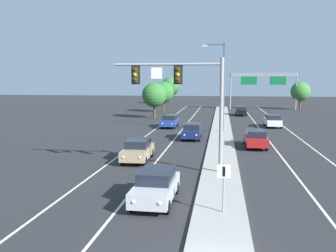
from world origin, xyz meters
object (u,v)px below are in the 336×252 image
(car_oncoming_blue, at_px, (170,121))
(car_oncoming_silver, at_px, (156,186))
(highway_sign_gantry, at_px, (263,79))
(tree_far_left_c, at_px, (171,87))
(street_lamp_median, at_px, (222,82))
(car_receding_black, at_px, (241,111))
(overhead_signal_mast, at_px, (186,90))
(car_oncoming_navy, at_px, (192,131))
(car_oncoming_tan, at_px, (138,150))
(tree_far_right_b, at_px, (300,92))
(car_receding_red, at_px, (255,138))
(tree_far_left_b, at_px, (164,92))
(car_receding_white, at_px, (273,121))
(median_sign_post, at_px, (224,181))
(tree_far_left_a, at_px, (154,95))

(car_oncoming_blue, bearing_deg, car_oncoming_silver, -83.24)
(car_oncoming_blue, distance_m, highway_sign_gantry, 34.53)
(tree_far_left_c, bearing_deg, car_oncoming_blue, -82.13)
(street_lamp_median, bearing_deg, car_receding_black, 81.19)
(overhead_signal_mast, bearing_deg, car_oncoming_navy, 93.10)
(car_oncoming_tan, relative_size, car_receding_black, 1.01)
(car_oncoming_silver, distance_m, tree_far_right_b, 63.39)
(car_oncoming_blue, xyz_separation_m, car_receding_black, (9.74, 17.44, 0.00))
(car_oncoming_blue, height_order, car_receding_red, same)
(car_oncoming_tan, relative_size, tree_far_left_b, 0.79)
(overhead_signal_mast, xyz_separation_m, car_receding_black, (5.45, 40.19, -4.50))
(car_receding_white, bearing_deg, tree_far_right_b, 72.68)
(car_oncoming_tan, bearing_deg, car_oncoming_navy, 73.80)
(highway_sign_gantry, bearing_deg, overhead_signal_mast, -101.01)
(street_lamp_median, xyz_separation_m, tree_far_left_b, (-10.74, 25.31, -2.06))
(overhead_signal_mast, height_order, median_sign_post, overhead_signal_mast)
(tree_far_left_b, bearing_deg, overhead_signal_mast, -79.10)
(car_receding_red, xyz_separation_m, tree_far_left_c, (-15.85, 58.47, 3.58))
(median_sign_post, height_order, car_oncoming_blue, median_sign_post)
(highway_sign_gantry, bearing_deg, car_receding_red, -96.77)
(street_lamp_median, bearing_deg, tree_far_left_b, 113.00)
(car_oncoming_blue, distance_m, tree_far_left_a, 11.78)
(overhead_signal_mast, relative_size, car_receding_white, 1.61)
(car_receding_red, relative_size, tree_far_left_a, 0.80)
(car_oncoming_silver, height_order, car_receding_red, same)
(street_lamp_median, bearing_deg, car_oncoming_silver, -97.04)
(car_oncoming_navy, distance_m, highway_sign_gantry, 41.52)
(car_receding_white, xyz_separation_m, tree_far_left_c, (-19.29, 43.54, 3.58))
(tree_far_left_b, relative_size, tree_far_right_b, 1.01)
(overhead_signal_mast, xyz_separation_m, tree_far_left_b, (-8.56, 44.43, -1.58))
(median_sign_post, bearing_deg, car_oncoming_navy, 98.40)
(tree_far_left_a, distance_m, tree_far_right_b, 33.67)
(median_sign_post, relative_size, car_oncoming_silver, 0.49)
(median_sign_post, xyz_separation_m, tree_far_left_c, (-12.97, 75.64, 2.81))
(car_oncoming_navy, xyz_separation_m, tree_far_right_b, (18.71, 40.67, 2.87))
(car_oncoming_tan, height_order, tree_far_left_a, tree_far_left_a)
(overhead_signal_mast, height_order, tree_far_left_c, overhead_signal_mast)
(highway_sign_gantry, bearing_deg, tree_far_left_c, 144.73)
(car_oncoming_silver, height_order, car_oncoming_tan, same)
(car_receding_black, height_order, tree_far_left_c, tree_far_left_c)
(car_receding_red, bearing_deg, tree_far_left_b, 111.81)
(car_oncoming_silver, bearing_deg, tree_far_left_b, 98.65)
(car_oncoming_silver, xyz_separation_m, tree_far_left_a, (-7.37, 39.34, 2.83))
(car_oncoming_tan, bearing_deg, street_lamp_median, 69.23)
(median_sign_post, distance_m, tree_far_left_a, 42.12)
(highway_sign_gantry, xyz_separation_m, tree_far_left_a, (-18.69, -20.06, -2.51))
(highway_sign_gantry, height_order, tree_far_right_b, highway_sign_gantry)
(tree_far_right_b, bearing_deg, car_receding_white, -107.32)
(car_receding_white, xyz_separation_m, tree_far_right_b, (9.27, 29.72, 2.87))
(tree_far_left_b, height_order, tree_far_left_c, tree_far_left_c)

